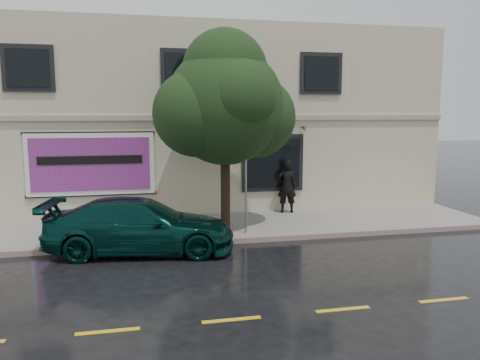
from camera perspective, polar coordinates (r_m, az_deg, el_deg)
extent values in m
plane|color=black|center=(12.20, -4.23, -9.86)|extent=(90.00, 90.00, 0.00)
cube|color=gray|center=(15.28, -5.91, -5.86)|extent=(20.00, 3.50, 0.15)
cube|color=gray|center=(13.60, -5.11, -7.63)|extent=(20.00, 0.18, 0.16)
cube|color=gold|center=(8.97, -1.03, -16.67)|extent=(19.00, 0.12, 0.01)
cube|color=#C1B59B|center=(20.55, -7.80, 7.36)|extent=(20.00, 8.00, 7.00)
cube|color=#9E9984|center=(16.53, -6.74, 7.54)|extent=(20.00, 0.12, 0.18)
cube|color=black|center=(17.22, 4.02, 2.10)|extent=(2.30, 0.10, 2.10)
cube|color=black|center=(17.16, 4.07, 2.08)|extent=(2.00, 0.05, 1.80)
cube|color=black|center=(16.81, -24.46, 12.34)|extent=(1.30, 0.05, 1.20)
cube|color=black|center=(16.53, -6.82, 13.09)|extent=(1.30, 0.05, 1.20)
cube|color=black|center=(17.71, 9.93, 12.70)|extent=(1.30, 0.05, 1.20)
cube|color=white|center=(16.60, -17.71, 1.84)|extent=(4.20, 0.06, 2.10)
cube|color=#C82C42|center=(16.56, -17.73, 1.83)|extent=(3.90, 0.04, 1.80)
cube|color=black|center=(16.77, -17.55, -1.71)|extent=(4.30, 0.10, 0.10)
cube|color=black|center=(16.55, -17.86, 5.47)|extent=(4.30, 0.10, 0.10)
cube|color=black|center=(16.51, -17.76, 2.33)|extent=(3.40, 0.02, 0.28)
imported|color=#072F2A|center=(13.05, -12.05, -5.45)|extent=(5.32, 2.93, 1.47)
imported|color=black|center=(17.12, 5.73, -0.79)|extent=(0.75, 0.55, 1.93)
imported|color=black|center=(16.96, 5.79, 3.74)|extent=(1.29, 1.29, 0.78)
cylinder|color=black|center=(14.53, -1.80, -0.81)|extent=(0.29, 0.29, 2.70)
sphere|color=black|center=(14.36, -1.84, 9.01)|extent=(3.59, 3.59, 3.59)
cylinder|color=silver|center=(14.00, -22.09, -7.29)|extent=(0.27, 0.27, 0.07)
cylinder|color=silver|center=(13.93, -22.15, -6.16)|extent=(0.20, 0.20, 0.49)
sphere|color=silver|center=(13.86, -22.22, -5.03)|extent=(0.20, 0.20, 0.20)
cylinder|color=silver|center=(13.92, -22.16, -6.08)|extent=(0.29, 0.09, 0.09)
cylinder|color=gray|center=(14.03, 0.73, -0.92)|extent=(0.06, 0.06, 2.80)
cube|color=silver|center=(13.90, 0.74, 3.69)|extent=(0.32, 0.16, 0.45)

